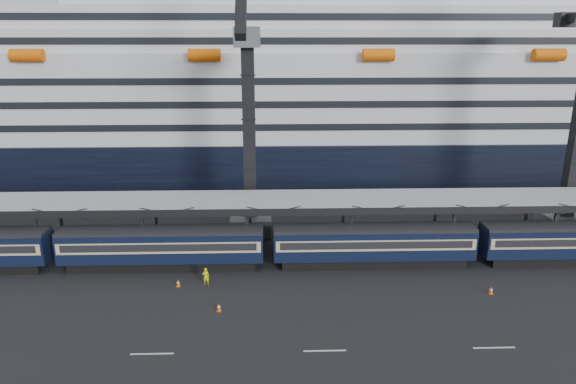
% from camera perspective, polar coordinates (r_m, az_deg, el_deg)
% --- Properties ---
extents(ground, '(260.00, 260.00, 0.00)m').
position_cam_1_polar(ground, '(44.44, 22.31, -12.79)').
color(ground, black).
rests_on(ground, ground).
extents(train, '(133.05, 3.00, 4.05)m').
position_cam_1_polar(train, '(50.45, 13.24, -5.53)').
color(train, black).
rests_on(train, ground).
extents(canopy, '(130.00, 6.25, 5.53)m').
position_cam_1_polar(canopy, '(54.37, 17.14, -0.78)').
color(canopy, gray).
rests_on(canopy, ground).
extents(cruise_ship, '(214.09, 28.84, 34.00)m').
position_cam_1_polar(cruise_ship, '(83.08, 9.85, 10.64)').
color(cruise_ship, black).
rests_on(cruise_ship, ground).
extents(crane_dark_near, '(4.50, 17.75, 35.08)m').
position_cam_1_polar(crane_dark_near, '(54.40, -4.37, 7.19)').
color(crane_dark_near, '#4B4E53').
rests_on(crane_dark_near, ground).
extents(worker, '(0.61, 0.40, 1.64)m').
position_cam_1_polar(worker, '(46.28, -9.12, -9.27)').
color(worker, '#C9E00B').
rests_on(worker, ground).
extents(traffic_cone_b, '(0.35, 0.35, 0.71)m').
position_cam_1_polar(traffic_cone_b, '(42.33, -7.69, -12.56)').
color(traffic_cone_b, '#EC5F07').
rests_on(traffic_cone_b, ground).
extents(traffic_cone_c, '(0.34, 0.34, 0.68)m').
position_cam_1_polar(traffic_cone_c, '(46.72, -12.11, -9.85)').
color(traffic_cone_c, '#EC5F07').
rests_on(traffic_cone_c, ground).
extents(traffic_cone_d, '(0.35, 0.35, 0.70)m').
position_cam_1_polar(traffic_cone_d, '(47.78, 21.64, -10.09)').
color(traffic_cone_d, '#EC5F07').
rests_on(traffic_cone_d, ground).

